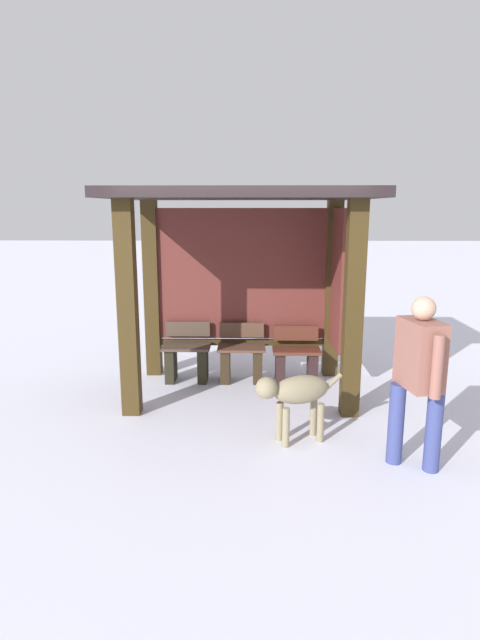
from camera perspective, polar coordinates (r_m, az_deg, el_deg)
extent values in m
plane|color=white|center=(6.54, 0.12, -7.91)|extent=(60.00, 60.00, 0.00)
cube|color=#3D2D13|center=(5.68, -12.32, 1.07)|extent=(0.19, 0.19, 2.36)
cube|color=#3D2D13|center=(5.64, 12.44, 0.99)|extent=(0.19, 0.19, 2.36)
cube|color=#3D2D13|center=(7.04, -9.73, 3.32)|extent=(0.19, 0.19, 2.36)
cube|color=#3D2D13|center=(7.01, 10.19, 3.27)|extent=(0.19, 0.19, 2.36)
cube|color=black|center=(6.13, 0.13, 13.79)|extent=(3.02, 2.00, 0.11)
cube|color=maroon|center=(6.89, 0.21, 5.07)|extent=(2.23, 0.08, 1.74)
cube|color=#3D2D13|center=(7.05, 0.20, -2.47)|extent=(2.23, 0.06, 0.08)
cube|color=maroon|center=(6.54, 10.89, 4.44)|extent=(0.08, 0.78, 1.74)
cube|color=#48392C|center=(6.83, -5.94, -2.95)|extent=(0.63, 0.41, 0.03)
cube|color=#48392C|center=(6.96, -5.80, -0.97)|extent=(0.59, 0.04, 0.20)
cube|color=black|center=(6.87, -4.13, -4.92)|extent=(0.12, 0.35, 0.45)
cube|color=black|center=(6.92, -7.65, -4.88)|extent=(0.12, 0.35, 0.45)
cube|color=brown|center=(6.78, 0.17, -3.08)|extent=(0.63, 0.41, 0.03)
cube|color=brown|center=(6.91, 0.19, -1.11)|extent=(0.59, 0.04, 0.20)
cube|color=#2F2415|center=(6.85, 1.96, -5.01)|extent=(0.12, 0.35, 0.44)
cube|color=#2F2415|center=(6.86, -1.62, -4.99)|extent=(0.12, 0.35, 0.44)
cube|color=#582B1E|center=(6.82, 6.29, -3.39)|extent=(0.63, 0.35, 0.04)
cube|color=#582B1E|center=(6.92, 6.21, -1.44)|extent=(0.59, 0.04, 0.20)
cube|color=black|center=(6.91, 8.01, -5.16)|extent=(0.12, 0.29, 0.40)
cube|color=black|center=(6.87, 4.47, -5.17)|extent=(0.12, 0.29, 0.40)
cube|color=#945D50|center=(4.66, 19.34, -3.58)|extent=(0.34, 0.49, 0.59)
sphere|color=#D2A488|center=(4.57, 19.69, 1.21)|extent=(0.20, 0.20, 0.20)
cylinder|color=#38427E|center=(4.90, 16.90, -10.93)|extent=(0.16, 0.16, 0.75)
cylinder|color=#38427E|center=(4.86, 20.66, -11.41)|extent=(0.16, 0.16, 0.75)
cylinder|color=#945D50|center=(4.89, 17.78, -3.07)|extent=(0.11, 0.11, 0.53)
cylinder|color=#945D50|center=(4.44, 21.00, -4.88)|extent=(0.11, 0.11, 0.53)
ellipsoid|color=gray|center=(5.07, 6.77, -7.65)|extent=(0.63, 0.43, 0.28)
sphere|color=gray|center=(4.92, 2.97, -7.52)|extent=(0.21, 0.21, 0.21)
cylinder|color=gray|center=(5.21, 10.28, -6.74)|extent=(0.20, 0.11, 0.17)
cylinder|color=gray|center=(5.19, 4.43, -11.13)|extent=(0.07, 0.07, 0.40)
cylinder|color=gray|center=(5.06, 5.11, -11.78)|extent=(0.07, 0.07, 0.40)
cylinder|color=gray|center=(5.34, 8.15, -10.56)|extent=(0.07, 0.07, 0.40)
cylinder|color=gray|center=(5.21, 8.91, -11.17)|extent=(0.07, 0.07, 0.40)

